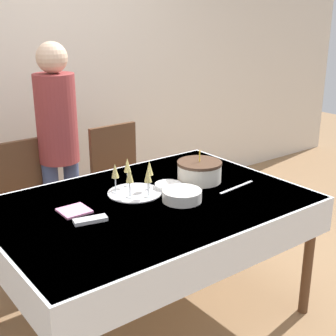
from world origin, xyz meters
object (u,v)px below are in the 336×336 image
birthday_cake (199,171)px  plate_stack_main (182,196)px  dining_chair_far_left (26,206)px  dining_chair_far_right (122,182)px  person_standing (58,136)px  plate_stack_dessert (168,186)px  champagne_tray (134,180)px

birthday_cake → plate_stack_main: 0.34m
dining_chair_far_left → dining_chair_far_right: bearing=-0.0°
dining_chair_far_left → plate_stack_main: dining_chair_far_left is taller
dining_chair_far_right → birthday_cake: 0.91m
dining_chair_far_left → birthday_cake: 1.21m
dining_chair_far_right → plate_stack_main: dining_chair_far_right is taller
birthday_cake → person_standing: (-0.51, 0.91, 0.12)m
birthday_cake → plate_stack_main: bearing=-147.4°
dining_chair_far_right → birthday_cake: bearing=-86.9°
plate_stack_dessert → person_standing: size_ratio=0.10×
dining_chair_far_right → birthday_cake: size_ratio=3.45×
champagne_tray → person_standing: (-0.08, 0.83, 0.10)m
dining_chair_far_left → plate_stack_main: bearing=-63.1°
dining_chair_far_right → person_standing: (-0.47, 0.06, 0.43)m
dining_chair_far_left → person_standing: person_standing is taller
person_standing → plate_stack_main: bearing=-78.2°
birthday_cake → person_standing: 1.05m
plate_stack_main → dining_chair_far_right: bearing=76.9°
dining_chair_far_left → plate_stack_main: (0.52, -1.03, 0.28)m
dining_chair_far_left → birthday_cake: birthday_cake is taller
dining_chair_far_right → plate_stack_dessert: (-0.18, -0.83, 0.27)m
dining_chair_far_right → plate_stack_dessert: bearing=-102.3°
plate_stack_main → person_standing: size_ratio=0.14×
dining_chair_far_right → person_standing: size_ratio=0.60×
plate_stack_main → person_standing: 1.12m
plate_stack_main → birthday_cake: bearing=32.6°
champagne_tray → plate_stack_dessert: (0.20, -0.06, -0.06)m
champagne_tray → dining_chair_far_left: bearing=116.0°
plate_stack_dessert → plate_stack_main: bearing=-106.1°
birthday_cake → plate_stack_dessert: birthday_cake is taller
dining_chair_far_left → plate_stack_main: size_ratio=4.30×
plate_stack_dessert → champagne_tray: bearing=164.5°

